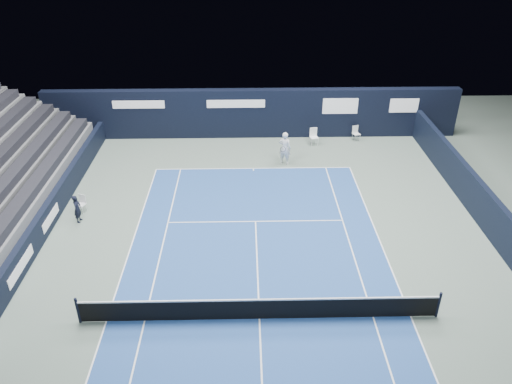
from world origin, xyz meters
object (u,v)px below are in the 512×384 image
folding_chair_back_a (314,133)px  folding_chair_back_b (356,132)px  line_judge_chair (82,202)px  tennis_net (259,308)px  tennis_player (285,148)px

folding_chair_back_a → folding_chair_back_b: 2.81m
folding_chair_back_a → line_judge_chair: 14.37m
folding_chair_back_a → tennis_net: 15.66m
tennis_net → line_judge_chair: bearing=138.0°
folding_chair_back_a → folding_chair_back_b: bearing=0.4°
tennis_net → folding_chair_back_b: bearing=67.4°
line_judge_chair → tennis_net: 11.29m
folding_chair_back_a → line_judge_chair: bearing=-158.6°
tennis_net → tennis_player: size_ratio=6.67×
line_judge_chair → folding_chair_back_b: bearing=49.4°
tennis_net → folding_chair_back_a: bearing=76.0°
line_judge_chair → tennis_player: 11.33m
line_judge_chair → tennis_player: size_ratio=0.44×
tennis_player → folding_chair_back_a: bearing=53.5°
folding_chair_back_a → folding_chair_back_b: folding_chair_back_a is taller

